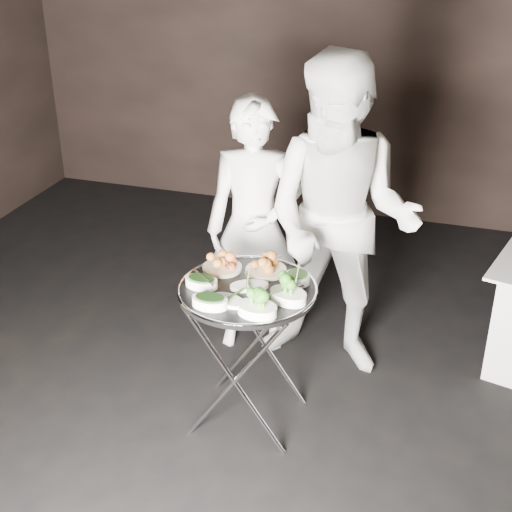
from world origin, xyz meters
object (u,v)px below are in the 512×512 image
(tray_stand, at_px, (248,349))
(waiter_right, at_px, (340,222))
(serving_tray, at_px, (247,290))
(waiter_left, at_px, (254,228))

(tray_stand, xyz_separation_m, waiter_right, (0.34, 0.68, 0.50))
(serving_tray, distance_m, waiter_right, 0.78)
(waiter_right, bearing_deg, tray_stand, -112.65)
(tray_stand, bearing_deg, waiter_left, 105.02)
(tray_stand, distance_m, serving_tray, 0.37)
(waiter_left, bearing_deg, waiter_right, -21.05)
(waiter_left, distance_m, waiter_right, 0.57)
(serving_tray, relative_size, waiter_left, 0.45)
(tray_stand, bearing_deg, waiter_right, 63.77)
(serving_tray, height_order, waiter_right, waiter_right)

